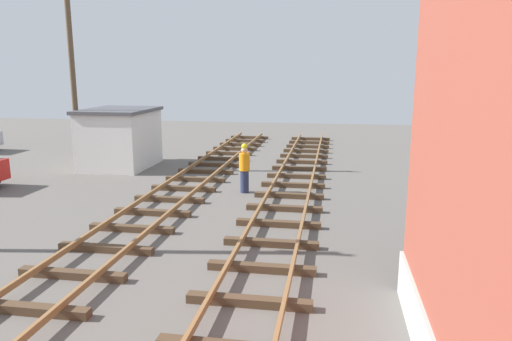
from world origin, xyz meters
TOP-DOWN VIEW (x-y plane):
  - control_hut at (-6.96, 19.96)m, footprint 3.00×3.80m
  - utility_pole_far at (-8.50, 18.87)m, footprint 1.80×0.24m
  - track_worker_foreground at (-0.24, 16.08)m, footprint 0.40×0.40m

SIDE VIEW (x-z plane):
  - track_worker_foreground at x=-0.24m, z-range -0.01..1.86m
  - control_hut at x=-6.96m, z-range 0.01..2.77m
  - utility_pole_far at x=-8.50m, z-range 0.20..9.32m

